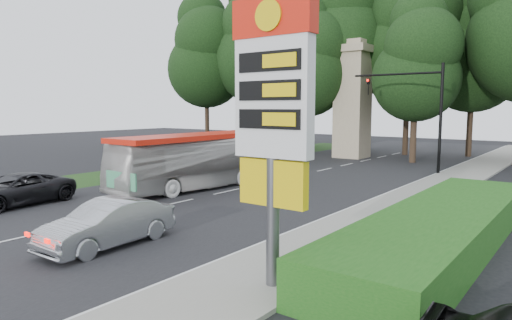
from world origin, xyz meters
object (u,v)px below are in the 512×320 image
Objects in this scene: gas_station_pylon at (273,104)px; traffic_signal_mast at (421,103)px; transit_bus at (201,161)px; suv_charcoal at (15,190)px; sedan_silver at (108,224)px; monument at (353,99)px; streetlight_signs at (250,106)px.

traffic_signal_mast is at bearing 99.09° from gas_station_pylon.
transit_bus is 9.02m from suv_charcoal.
transit_bus is at bearing -120.56° from traffic_signal_mast.
transit_bus is 2.39× the size of sedan_silver.
monument is at bearing 142.00° from traffic_signal_mast.
transit_bus is (-7.62, -12.90, -3.20)m from traffic_signal_mast.
traffic_signal_mast reaches higher than transit_bus.
monument reaches higher than traffic_signal_mast.
traffic_signal_mast is at bearing 56.52° from suv_charcoal.
sedan_silver is at bearing -56.20° from transit_bus.
traffic_signal_mast is at bearing 80.61° from sedan_silver.
traffic_signal_mast reaches higher than suv_charcoal.
streetlight_signs is (-16.19, 20.01, -0.01)m from gas_station_pylon.
transit_bus reaches higher than sedan_silver.
suv_charcoal is at bearing -117.69° from traffic_signal_mast.
sedan_silver is at bearing -96.58° from traffic_signal_mast.
streetlight_signs is (-12.67, -1.99, -0.23)m from traffic_signal_mast.
gas_station_pylon is at bearing 0.27° from sedan_silver.
sedan_silver is (-6.09, -0.33, -3.72)m from gas_station_pylon.
gas_station_pylon is 1.35× the size of suv_charcoal.
monument reaches higher than streetlight_signs.
monument is (-11.20, 28.01, 0.66)m from gas_station_pylon.
gas_station_pylon is 14.69m from transit_bus.
streetlight_signs reaches higher than transit_bus.
gas_station_pylon is at bearing -68.20° from monument.
streetlight_signs is at bearing 88.84° from suv_charcoal.
transit_bus reaches higher than suv_charcoal.
monument is 1.97× the size of suv_charcoal.
suv_charcoal is (1.55, -19.19, -3.73)m from streetlight_signs.
monument reaches higher than suv_charcoal.
traffic_signal_mast is 1.63× the size of sedan_silver.
suv_charcoal is at bearing -107.22° from transit_bus.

